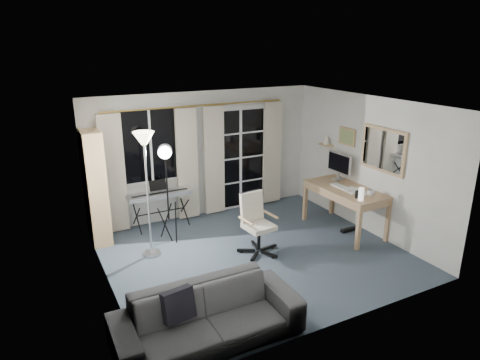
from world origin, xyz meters
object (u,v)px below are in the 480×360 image
bookshelf (93,189)px  desk (346,193)px  monitor (339,164)px  office_chair (255,218)px  keyboard_piano (160,195)px  torchiere_lamp (145,158)px  sofa (207,308)px  studio_light (166,163)px  mug (371,192)px

bookshelf → desk: bearing=-21.2°
monitor → office_chair: bearing=-169.9°
keyboard_piano → torchiere_lamp: bearing=-116.6°
bookshelf → sofa: size_ratio=0.90×
studio_light → sofa: bearing=-79.0°
sofa → studio_light: bearing=81.5°
office_chair → mug: size_ratio=7.47×
studio_light → keyboard_piano: bearing=105.7°
torchiere_lamp → studio_light: size_ratio=1.15×
keyboard_piano → office_chair: bearing=-55.8°
studio_light → office_chair: 1.69m
mug → keyboard_piano: bearing=144.8°
desk → monitor: (0.20, 0.45, 0.40)m
bookshelf → desk: 4.35m
torchiere_lamp → mug: bearing=-19.0°
studio_light → desk: studio_light is taller
bookshelf → keyboard_piano: bearing=-2.7°
monitor → studio_light: bearing=168.7°
torchiere_lamp → desk: 3.54m
bookshelf → keyboard_piano: (1.11, -0.09, -0.28)m
sofa → mug: bearing=18.9°
bookshelf → office_chair: (2.19, -1.66, -0.33)m
office_chair → monitor: size_ratio=1.70×
torchiere_lamp → sofa: bearing=-90.5°
bookshelf → office_chair: bearing=-35.3°
mug → torchiere_lamp: bearing=161.0°
torchiere_lamp → mug: size_ratio=15.16×
desk → mug: bearing=-80.1°
mug → sofa: size_ratio=0.06×
bookshelf → keyboard_piano: 1.15m
torchiere_lamp → sofa: torchiere_lamp is taller
torchiere_lamp → monitor: size_ratio=3.45×
mug → sofa: (-3.47, -1.13, -0.45)m
monitor → sofa: 4.19m
torchiere_lamp → mug: (3.45, -1.19, -0.74)m
torchiere_lamp → office_chair: (1.53, -0.65, -1.03)m
keyboard_piano → desk: (2.89, -1.61, 0.07)m
studio_light → office_chair: size_ratio=1.76×
bookshelf → studio_light: bookshelf is taller
bookshelf → desk: (4.00, -1.70, -0.21)m
studio_light → sofa: size_ratio=0.81×
desk → mug: (0.10, -0.50, 0.17)m
bookshelf → mug: bookshelf is taller
studio_light → office_chair: studio_light is taller
torchiere_lamp → studio_light: 0.56m
studio_light → mug: (3.04, -1.50, -0.52)m
mug → sofa: mug is taller
bookshelf → sofa: bookshelf is taller
torchiere_lamp → mug: 3.72m
bookshelf → monitor: 4.39m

